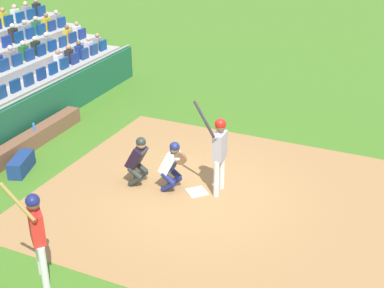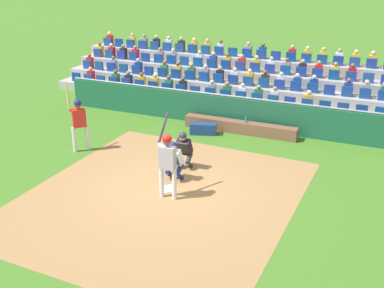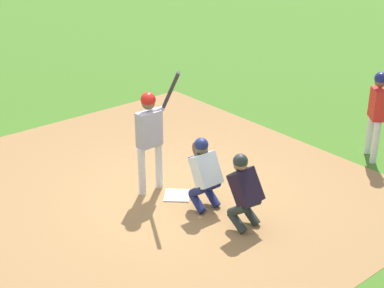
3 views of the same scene
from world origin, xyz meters
The scene contains 7 objects.
ground_plane centered at (0.00, 0.00, 0.00)m, with size 160.00×160.00×0.00m, color #3F6F20.
infield_dirt_patch centered at (0.00, 0.50, 0.00)m, with size 7.12×8.08×0.01m, color #9C7043.
home_plate_marker centered at (0.00, 0.00, 0.02)m, with size 0.44×0.44×0.02m, color white.
batter_at_plate centered at (-0.21, 0.46, 1.18)m, with size 0.57×0.70×2.31m.
catcher_crouching centered at (0.11, -0.58, 0.71)m, with size 0.48×0.71×1.28m.
home_plate_umpire centered at (0.15, -1.45, 0.69)m, with size 0.48×0.50×1.27m.
on_deck_batter centered at (3.95, -1.40, 1.13)m, with size 0.78×0.50×2.26m.
Camera 3 is at (-5.65, -6.71, 4.95)m, focal length 52.96 mm.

